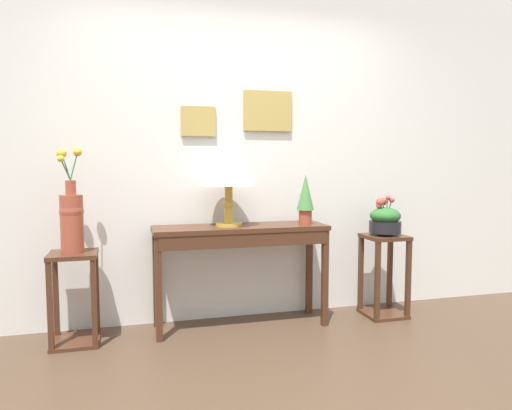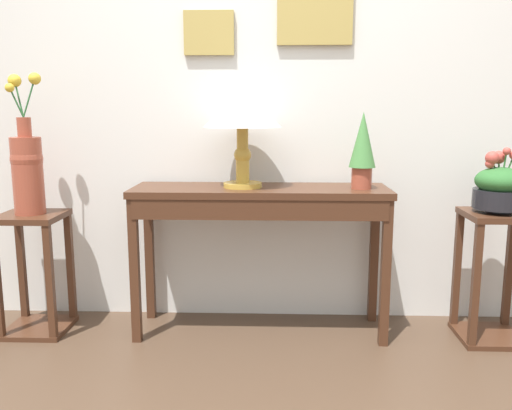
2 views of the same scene
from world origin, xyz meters
The scene contains 9 objects.
ground_plane centered at (0.00, 0.00, 0.00)m, with size 12.00×12.00×0.01m, color #4C3828.
back_wall_with_art centered at (0.00, 1.56, 1.40)m, with size 9.00×0.13×2.80m.
console_table centered at (0.00, 1.25, 0.67)m, with size 1.32×0.39×0.78m.
table_lamp centered at (-0.09, 1.28, 1.16)m, with size 0.39×0.39×0.51m.
potted_plant_on_console centered at (0.51, 1.25, 0.99)m, with size 0.13×0.13×0.39m.
pedestal_stand_left centered at (-1.19, 1.23, 0.32)m, with size 0.32×0.32×0.64m.
flower_vase_tall_left centered at (-1.19, 1.23, 0.90)m, with size 0.17×0.17×0.72m.
pedestal_stand_right centered at (1.19, 1.21, 0.34)m, with size 0.32×0.32×0.67m.
planter_bowl_wide_right centered at (1.19, 1.21, 0.80)m, with size 0.26×0.26×0.32m.
Camera 1 is at (-0.82, -2.17, 1.25)m, focal length 33.05 mm.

